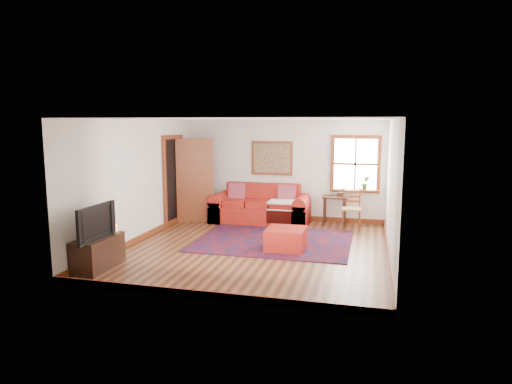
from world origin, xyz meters
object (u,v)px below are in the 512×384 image
(side_table, at_px, (335,201))
(ladder_back_chair, at_px, (351,207))
(media_cabinet, at_px, (98,253))
(red_ottoman, at_px, (286,239))
(red_leather_sofa, at_px, (261,210))

(side_table, bearing_deg, ladder_back_chair, -31.93)
(ladder_back_chair, relative_size, media_cabinet, 0.95)
(media_cabinet, bearing_deg, red_ottoman, 33.98)
(side_table, bearing_deg, media_cabinet, -129.33)
(red_leather_sofa, xyz_separation_m, side_table, (1.79, 0.16, 0.26))
(ladder_back_chair, xyz_separation_m, media_cabinet, (-3.97, -4.11, -0.23))
(red_ottoman, bearing_deg, red_leather_sofa, 114.60)
(side_table, xyz_separation_m, ladder_back_chair, (0.40, -0.25, -0.06))
(red_leather_sofa, xyz_separation_m, red_ottoman, (1.06, -2.28, -0.10))
(side_table, relative_size, media_cabinet, 0.70)
(ladder_back_chair, height_order, media_cabinet, ladder_back_chair)
(red_leather_sofa, relative_size, media_cabinet, 2.41)
(red_leather_sofa, height_order, side_table, red_leather_sofa)
(red_leather_sofa, height_order, media_cabinet, red_leather_sofa)
(ladder_back_chair, bearing_deg, side_table, 148.07)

